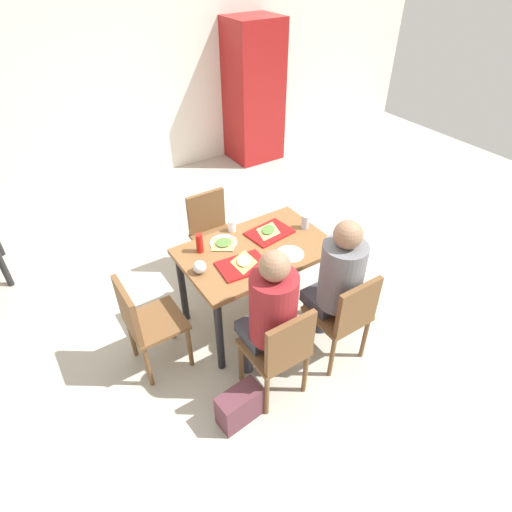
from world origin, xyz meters
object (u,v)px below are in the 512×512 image
Objects in this scene: chair_left_end at (144,321)px; plastic_cup_b at (283,264)px; pizza_slice_b at (268,230)px; chair_near_right at (346,314)px; plastic_cup_a at (232,225)px; tray_red_near at (242,266)px; drink_fridge at (254,93)px; chair_far_side at (212,230)px; main_table at (256,259)px; person_in_brown_jacket at (337,279)px; pizza_slice_a at (244,261)px; paper_plate_center at (223,242)px; paper_plate_near_edge at (290,254)px; handbag at (240,406)px; pizza_slice_c at (224,243)px; soda_can at (305,222)px; condiment_bottle at (200,243)px; chair_near_left at (281,349)px; foil_bundle at (200,267)px; person_in_red at (270,311)px; tray_red_far at (269,233)px.

plastic_cup_b is at bearing -17.75° from chair_left_end.
chair_near_right is at bearing -84.16° from pizza_slice_b.
tray_red_near is at bearing -111.41° from plastic_cup_a.
drink_fridge is at bearing 53.67° from plastic_cup_a.
drink_fridge is (1.83, 2.09, 0.45)m from chair_far_side.
plastic_cup_b is at bearing -84.73° from main_table.
person_in_brown_jacket reaches higher than pizza_slice_a.
person_in_brown_jacket is 1.00m from plastic_cup_a.
paper_plate_center is 1.00× the size of paper_plate_near_edge.
paper_plate_center reaches higher than handbag.
tray_red_near is 0.32m from pizza_slice_c.
pizza_slice_b is at bearing 159.95° from soda_can.
chair_near_right is 0.62m from paper_plate_near_edge.
paper_plate_center is at bearing 116.13° from chair_near_right.
chair_far_side is 5.33× the size of condiment_bottle.
plastic_cup_b is (0.33, 0.44, 0.31)m from chair_near_left.
condiment_bottle is (-0.36, -0.11, 0.03)m from plastic_cup_a.
paper_plate_near_edge is at bearing -118.33° from drink_fridge.
chair_far_side is 0.68× the size of person_in_brown_jacket.
condiment_bottle is at bearing 128.11° from plastic_cup_b.
main_table is 0.83m from chair_near_left.
foil_bundle reaches higher than handbag.
pizza_slice_c is at bearing 117.27° from chair_near_right.
person_in_brown_jacket is 3.51× the size of tray_red_near.
tray_red_near is at bearing -124.33° from drink_fridge.
pizza_slice_c is at bearing 113.47° from plastic_cup_b.
handbag is (-0.47, -0.67, -0.64)m from pizza_slice_a.
pizza_slice_b reaches higher than paper_plate_near_edge.
chair_left_end is 2.37× the size of tray_red_near.
person_in_red is at bearing -123.89° from pizza_slice_b.
tray_red_far is at bearing 28.65° from main_table.
main_table is 1.40× the size of chair_near_right.
handbag is (-0.47, -0.99, -0.62)m from paper_plate_center.
pizza_slice_a is 2.60× the size of plastic_cup_a.
chair_left_end is 3.88× the size of paper_plate_center.
condiment_bottle is at bearing 129.48° from person_in_brown_jacket.
handbag is at bearing -124.30° from drink_fridge.
paper_plate_center is 0.71m from soda_can.
paper_plate_near_edge is (1.16, -0.21, 0.26)m from chair_left_end.
plastic_cup_b is (0.24, -0.19, 0.04)m from tray_red_near.
plastic_cup_a is 0.31× the size of handbag.
condiment_bottle is at bearing 19.45° from chair_left_end.
plastic_cup_a is at bearing 109.11° from person_in_brown_jacket.
foil_bundle reaches higher than tray_red_near.
chair_near_right is 0.66m from person_in_red.
drink_fridge reaches higher than foil_bundle.
soda_can is 1.22× the size of foil_bundle.
drink_fridge is at bearing 66.23° from person_in_brown_jacket.
drink_fridge is (1.32, 2.83, 0.13)m from soda_can.
soda_can reaches higher than tray_red_near.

